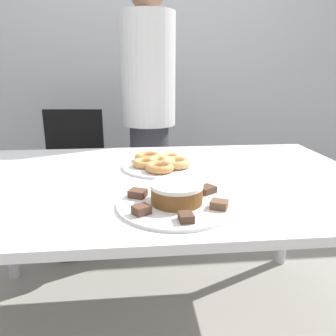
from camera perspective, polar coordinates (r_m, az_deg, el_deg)
ground_plane at (r=1.69m, az=-1.76°, el=-26.08°), size 12.00×12.00×0.00m
wall_back at (r=2.88m, az=-4.35°, el=19.60°), size 8.00×0.05×2.60m
table at (r=1.33m, az=-2.01°, el=-4.56°), size 1.71×1.07×0.74m
person_standing at (r=2.07m, az=-3.33°, el=9.38°), size 0.33×0.33×1.67m
office_chair_left at (r=2.28m, az=-16.45°, el=-2.51°), size 0.48×0.48×0.90m
plate_cake at (r=1.04m, az=1.50°, el=-6.25°), size 0.38×0.38×0.01m
plate_donuts at (r=1.44m, az=-1.08°, el=0.31°), size 0.35×0.35×0.01m
frosted_cake at (r=1.03m, az=1.52°, el=-4.36°), size 0.17×0.17×0.06m
lamington_0 at (r=0.96m, az=-4.63°, el=-7.26°), size 0.06×0.06×0.03m
lamington_1 at (r=0.91m, az=3.18°, el=-8.55°), size 0.04×0.05×0.02m
lamington_2 at (r=1.00m, az=8.88°, el=-6.30°), size 0.06×0.06×0.02m
lamington_3 at (r=1.12m, az=6.72°, el=-3.74°), size 0.07×0.07×0.02m
lamington_4 at (r=1.16m, az=0.21°, el=-2.97°), size 0.05×0.06×0.02m
lamington_5 at (r=1.08m, az=-5.30°, el=-4.42°), size 0.07×0.06×0.02m
donut_0 at (r=1.43m, az=-1.09°, el=1.12°), size 0.12×0.12×0.03m
donut_1 at (r=1.41m, az=1.40°, el=0.90°), size 0.13×0.13×0.04m
donut_2 at (r=1.49m, az=0.29°, el=1.71°), size 0.11×0.11×0.03m
donut_3 at (r=1.51m, az=-3.52°, el=1.92°), size 0.12×0.12×0.03m
donut_4 at (r=1.42m, az=-3.92°, el=0.89°), size 0.11×0.11×0.03m
donut_5 at (r=1.35m, az=-1.43°, el=0.11°), size 0.12×0.12×0.03m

